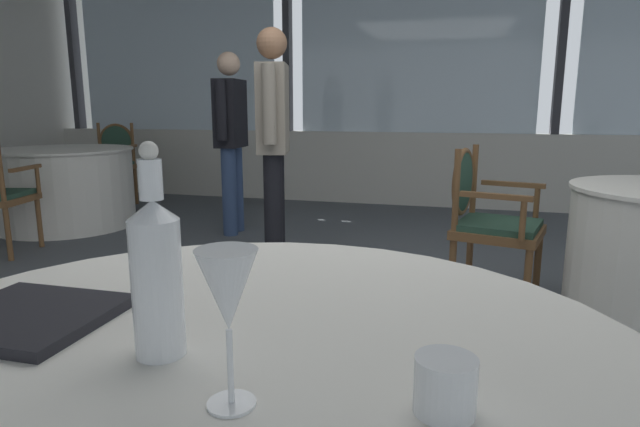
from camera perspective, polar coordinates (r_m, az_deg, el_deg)
name	(u,v)px	position (r m, az deg, el deg)	size (l,w,h in m)	color
ground_plane	(327,348)	(2.58, 0.75, -14.45)	(13.57, 13.57, 0.00)	#4C5156
window_wall_far	(413,106)	(6.19, 10.17, 11.51)	(9.67, 0.14, 2.89)	beige
water_bottle	(157,273)	(0.83, -17.42, -6.20)	(0.08, 0.08, 0.33)	white
wine_glass	(228,294)	(0.66, -10.05, -8.64)	(0.08, 0.08, 0.21)	white
water_tumbler	(445,385)	(0.71, 13.51, -17.76)	(0.08, 0.08, 0.07)	white
menu_book	(27,317)	(1.09, -29.34, -9.78)	(0.28, 0.26, 0.02)	black
dining_chair_0_0	(485,213)	(3.14, 17.54, 0.10)	(0.56, 0.61, 0.91)	brown
background_table_1	(65,187)	(5.61, -26.07, 2.57)	(1.30, 1.30, 0.75)	silver
dining_chair_1_0	(113,157)	(6.54, -21.68, 5.73)	(0.60, 0.55, 0.96)	brown
diner_person_0	(231,133)	(4.76, -9.70, 8.66)	(0.23, 0.53, 1.61)	#334770
diner_person_1	(273,134)	(3.73, -5.12, 8.65)	(0.28, 0.52, 1.67)	black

